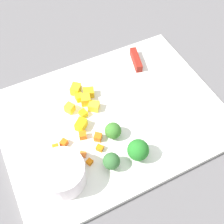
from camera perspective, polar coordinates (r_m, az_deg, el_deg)
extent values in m
plane|color=#615F62|center=(0.61, 0.00, -1.20)|extent=(4.00, 4.00, 0.00)
cube|color=white|center=(0.60, 0.00, -0.88)|extent=(0.45, 0.34, 0.01)
cylinder|color=white|center=(0.52, -9.83, -11.96)|extent=(0.08, 0.08, 0.05)
cube|color=silver|center=(0.60, 8.85, -1.92)|extent=(0.06, 0.14, 0.00)
cube|color=maroon|center=(0.69, 4.77, 10.27)|extent=(0.03, 0.07, 0.02)
cube|color=orange|center=(0.55, -2.44, -7.14)|extent=(0.02, 0.02, 0.01)
cube|color=orange|center=(0.57, -5.82, -4.64)|extent=(0.02, 0.02, 0.01)
cube|color=orange|center=(0.56, -9.50, -6.05)|extent=(0.02, 0.02, 0.01)
cube|color=orange|center=(0.56, -11.01, -7.14)|extent=(0.01, 0.02, 0.01)
cube|color=orange|center=(0.55, -5.79, -8.31)|extent=(0.02, 0.01, 0.01)
cube|color=orange|center=(0.56, -9.69, -7.64)|extent=(0.01, 0.02, 0.01)
cube|color=orange|center=(0.56, -2.80, -4.99)|extent=(0.02, 0.02, 0.02)
cube|color=orange|center=(0.54, -4.47, -9.82)|extent=(0.01, 0.01, 0.01)
cube|color=yellow|center=(0.62, -6.53, 2.92)|extent=(0.02, 0.02, 0.01)
cube|color=yellow|center=(0.63, -7.18, 4.49)|extent=(0.03, 0.03, 0.02)
cube|color=yellow|center=(0.61, -5.25, 2.45)|extent=(0.03, 0.03, 0.02)
cube|color=yellow|center=(0.58, -6.06, -2.66)|extent=(0.03, 0.03, 0.02)
cube|color=yellow|center=(0.60, -5.70, -0.29)|extent=(0.02, 0.02, 0.01)
cube|color=yellow|center=(0.63, -4.65, 3.86)|extent=(0.03, 0.03, 0.02)
cube|color=yellow|center=(0.60, -8.37, 0.76)|extent=(0.02, 0.02, 0.02)
cube|color=yellow|center=(0.60, -3.60, 1.14)|extent=(0.03, 0.03, 0.02)
cylinder|color=#8FB06C|center=(0.55, 4.69, -8.56)|extent=(0.01, 0.01, 0.01)
sphere|color=#257827|center=(0.53, 4.82, -7.67)|extent=(0.04, 0.04, 0.04)
cylinder|color=#92AC5D|center=(0.54, -0.12, -10.39)|extent=(0.01, 0.01, 0.01)
sphere|color=#336632|center=(0.52, -0.12, -9.70)|extent=(0.03, 0.03, 0.03)
cylinder|color=#98B458|center=(0.57, 0.19, -4.41)|extent=(0.01, 0.01, 0.01)
sphere|color=#3A782B|center=(0.56, 0.19, -3.71)|extent=(0.03, 0.03, 0.03)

